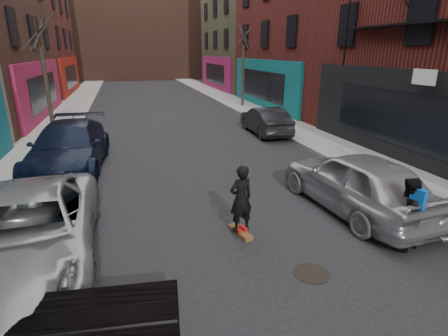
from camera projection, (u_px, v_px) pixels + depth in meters
sidewalk_left at (78, 102)px, 29.09m from camera, size 2.50×84.00×0.13m
sidewalk_right at (222, 97)px, 32.34m from camera, size 2.50×84.00×0.13m
building_far at (135, 30)px, 52.18m from camera, size 40.00×10.00×14.00m
tree_left_far at (44, 66)px, 17.11m from camera, size 2.00×2.00×6.50m
tree_right_far at (243, 59)px, 25.75m from camera, size 2.00×2.00×6.80m
parked_left_far at (28, 231)px, 6.87m from camera, size 2.72×5.53×1.51m
parked_left_end at (69, 147)px, 12.49m from camera, size 2.75×5.94×1.68m
parked_right_far at (356, 181)px, 9.29m from camera, size 2.29×4.94×1.64m
parked_right_end at (265, 121)px, 18.02m from camera, size 1.59×4.24×1.38m
skateboard at (240, 232)px, 8.26m from camera, size 0.40×0.83×0.10m
skateboarder at (241, 199)px, 7.99m from camera, size 0.66×0.51×1.61m
pedestrian at (406, 214)px, 7.41m from camera, size 0.94×0.82×1.64m
manhole at (312, 273)px, 6.80m from camera, size 0.73×0.73×0.01m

